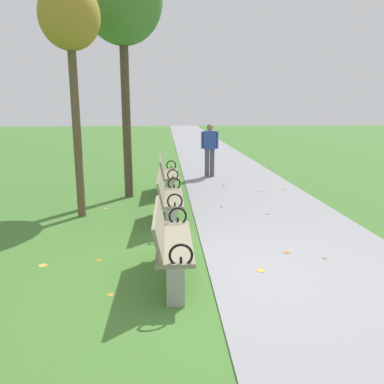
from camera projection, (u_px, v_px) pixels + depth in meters
ground_plane at (209, 276)px, 5.02m from camera, size 80.00×80.00×0.00m
paved_walkway at (200, 144)px, 22.65m from camera, size 3.01×44.00×0.02m
park_bench_1 at (170, 241)px, 4.90m from camera, size 0.49×1.60×0.90m
park_bench_2 at (168, 197)px, 7.27m from camera, size 0.50×1.61×0.90m
park_bench_3 at (168, 174)px, 9.78m from camera, size 0.48×1.60×0.90m
tree_1 at (70, 22)px, 6.98m from camera, size 1.10×1.10×4.36m
tree_2 at (122, 1)px, 8.48m from camera, size 1.79×1.79×5.46m
pedestrian_walking at (210, 147)px, 11.85m from camera, size 0.53×0.26×1.62m
scattered_leaves at (206, 215)px, 7.79m from camera, size 4.95×7.86×0.02m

